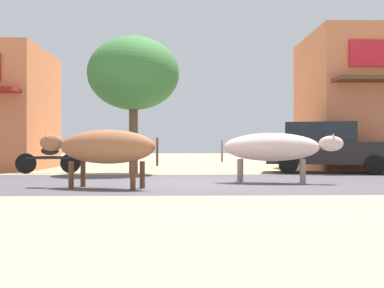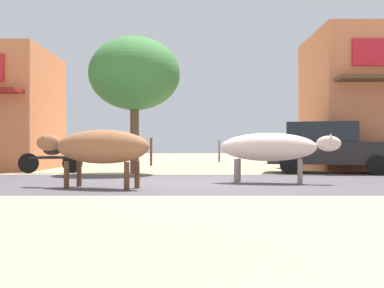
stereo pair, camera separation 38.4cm
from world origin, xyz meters
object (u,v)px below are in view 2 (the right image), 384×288
roadside_tree (136,74)px  cow_near_brown (100,147)px  parked_hatchback_car (329,147)px  parked_motorcycle (53,158)px  cow_far_dark (272,147)px

roadside_tree → cow_near_brown: roadside_tree is taller
roadside_tree → cow_near_brown: 5.58m
parked_hatchback_car → cow_near_brown: bearing=-139.9°
parked_hatchback_car → parked_motorcycle: 8.96m
parked_hatchback_car → parked_motorcycle: parked_hatchback_car is taller
roadside_tree → cow_far_dark: bearing=-45.7°
parked_hatchback_car → parked_motorcycle: bearing=-179.7°
parked_hatchback_car → cow_far_dark: parked_hatchback_car is taller
roadside_tree → parked_motorcycle: size_ratio=2.16×
parked_motorcycle → cow_far_dark: (6.41, -4.02, 0.37)m
cow_far_dark → roadside_tree: bearing=134.3°
roadside_tree → cow_near_brown: bearing=-91.3°
parked_hatchback_car → cow_far_dark: 4.80m
parked_hatchback_car → cow_near_brown: 8.32m
cow_near_brown → parked_motorcycle: bearing=116.0°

